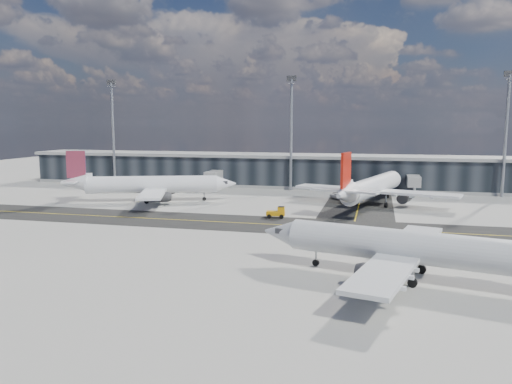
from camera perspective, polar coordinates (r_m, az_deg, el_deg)
ground at (r=82.41m, az=-1.75°, el=-4.13°), size 300.00×300.00×0.00m
taxiway_lanes at (r=91.76m, az=2.41°, el=-2.88°), size 180.00×63.00×0.03m
terminal_concourse at (r=134.96m, az=4.52°, el=2.31°), size 152.00×19.80×8.80m
floodlight_masts at (r=127.50m, az=4.05°, el=7.18°), size 102.50×0.70×28.90m
airliner_af at (r=111.82m, az=-12.07°, el=0.81°), size 36.94×31.89×11.24m
airliner_redtail at (r=106.09m, az=13.16°, el=0.54°), size 34.37×39.92×12.01m
airliner_near at (r=57.55m, az=17.73°, el=-6.12°), size 36.33×31.23×10.87m
baggage_tug at (r=90.87m, az=2.46°, el=-2.33°), size 3.49×2.04×2.09m
service_van at (r=115.06m, az=9.42°, el=-0.46°), size 4.57×4.97×1.29m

